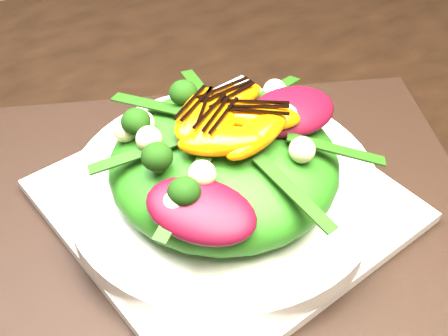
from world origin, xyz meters
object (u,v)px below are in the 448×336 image
dining_table (262,211)px  salad_bowl (224,189)px  orange_segment (214,116)px  placemat (224,206)px  lettuce_mound (224,163)px  plate_base (224,201)px

dining_table → salad_bowl: size_ratio=6.04×
salad_bowl → orange_segment: bearing=98.7°
placemat → salad_bowl: size_ratio=1.67×
dining_table → orange_segment: (-0.04, 0.02, 0.11)m
lettuce_mound → orange_segment: orange_segment is taller
placemat → salad_bowl: bearing=180.0°
placemat → orange_segment: 0.09m
lettuce_mound → placemat: bearing=0.0°
salad_bowl → placemat: bearing=0.0°
placemat → orange_segment: bearing=98.7°
plate_base → salad_bowl: salad_bowl is taller
placemat → salad_bowl: 0.02m
dining_table → lettuce_mound: (-0.04, 0.00, 0.07)m
dining_table → lettuce_mound: 0.08m
placemat → lettuce_mound: size_ratio=2.33×
lettuce_mound → orange_segment: (-0.00, 0.01, 0.04)m
plate_base → dining_table: bearing=-5.5°
dining_table → orange_segment: size_ratio=23.89×
salad_bowl → lettuce_mound: 0.03m
dining_table → plate_base: size_ratio=6.11×
placemat → lettuce_mound: 0.05m
salad_bowl → lettuce_mound: size_ratio=1.39×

